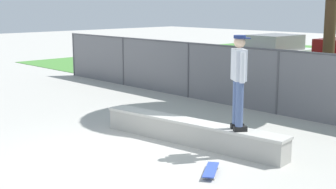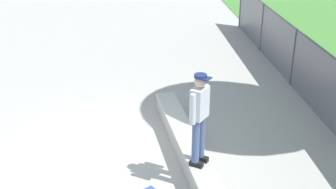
% 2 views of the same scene
% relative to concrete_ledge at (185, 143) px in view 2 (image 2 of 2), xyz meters
% --- Properties ---
extents(ground_plane, '(80.00, 80.00, 0.00)m').
position_rel_concrete_ledge_xyz_m(ground_plane, '(-0.31, -1.79, -0.26)').
color(ground_plane, '#ADAAA3').
extents(concrete_ledge, '(4.50, 1.00, 0.51)m').
position_rel_concrete_ledge_xyz_m(concrete_ledge, '(0.00, 0.00, 0.00)').
color(concrete_ledge, '#A8A59E').
rests_on(concrete_ledge, ground).
extents(skateboarder, '(0.50, 0.43, 1.84)m').
position_rel_concrete_ledge_xyz_m(skateboarder, '(1.18, 0.10, 1.28)').
color(skateboarder, black).
rests_on(skateboarder, concrete_ledge).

